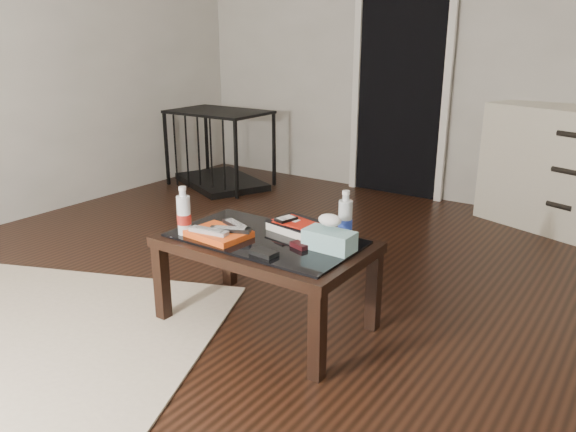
# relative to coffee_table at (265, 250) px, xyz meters

# --- Properties ---
(ground) EXTENTS (5.00, 5.00, 0.00)m
(ground) POSITION_rel_coffee_table_xyz_m (-0.10, 0.17, -0.40)
(ground) COLOR black
(ground) RESTS_ON ground
(doorway) EXTENTS (0.90, 0.08, 2.07)m
(doorway) POSITION_rel_coffee_table_xyz_m (-0.50, 2.63, 0.63)
(doorway) COLOR black
(doorway) RESTS_ON ground
(coffee_table) EXTENTS (1.00, 0.60, 0.46)m
(coffee_table) POSITION_rel_coffee_table_xyz_m (0.00, 0.00, 0.00)
(coffee_table) COLOR black
(coffee_table) RESTS_ON ground
(rug) EXTENTS (2.42, 2.14, 0.01)m
(rug) POSITION_rel_coffee_table_xyz_m (-0.98, -0.83, -0.39)
(rug) COLOR beige
(rug) RESTS_ON ground
(dresser) EXTENTS (1.30, 0.88, 0.90)m
(dresser) POSITION_rel_coffee_table_xyz_m (0.96, 2.40, 0.05)
(dresser) COLOR beige
(dresser) RESTS_ON ground
(pet_crate) EXTENTS (1.07, 0.92, 0.71)m
(pet_crate) POSITION_rel_coffee_table_xyz_m (-2.00, 1.94, -0.17)
(pet_crate) COLOR black
(pet_crate) RESTS_ON ground
(magazines) EXTENTS (0.30, 0.23, 0.03)m
(magazines) POSITION_rel_coffee_table_xyz_m (-0.19, -0.12, 0.08)
(magazines) COLOR #ED4F16
(magazines) RESTS_ON coffee_table
(remote_silver) EXTENTS (0.20, 0.08, 0.02)m
(remote_silver) POSITION_rel_coffee_table_xyz_m (-0.21, -0.17, 0.11)
(remote_silver) COLOR #9F9EA3
(remote_silver) RESTS_ON magazines
(remote_black_front) EXTENTS (0.20, 0.13, 0.02)m
(remote_black_front) POSITION_rel_coffee_table_xyz_m (-0.14, -0.10, 0.11)
(remote_black_front) COLOR black
(remote_black_front) RESTS_ON magazines
(remote_black_back) EXTENTS (0.20, 0.12, 0.02)m
(remote_black_back) POSITION_rel_coffee_table_xyz_m (-0.16, -0.03, 0.11)
(remote_black_back) COLOR black
(remote_black_back) RESTS_ON magazines
(textbook) EXTENTS (0.28, 0.24, 0.05)m
(textbook) POSITION_rel_coffee_table_xyz_m (0.07, 0.17, 0.09)
(textbook) COLOR black
(textbook) RESTS_ON coffee_table
(dvd_mailers) EXTENTS (0.22, 0.18, 0.01)m
(dvd_mailers) POSITION_rel_coffee_table_xyz_m (0.06, 0.16, 0.11)
(dvd_mailers) COLOR #B5190C
(dvd_mailers) RESTS_ON textbook
(ipod) EXTENTS (0.09, 0.12, 0.02)m
(ipod) POSITION_rel_coffee_table_xyz_m (0.02, 0.14, 0.12)
(ipod) COLOR black
(ipod) RESTS_ON dvd_mailers
(flip_phone) EXTENTS (0.10, 0.07, 0.02)m
(flip_phone) POSITION_rel_coffee_table_xyz_m (0.21, -0.02, 0.08)
(flip_phone) COLOR black
(flip_phone) RESTS_ON coffee_table
(wallet) EXTENTS (0.13, 0.08, 0.02)m
(wallet) POSITION_rel_coffee_table_xyz_m (0.13, -0.18, 0.07)
(wallet) COLOR black
(wallet) RESTS_ON coffee_table
(water_bottle_left) EXTENTS (0.08, 0.08, 0.24)m
(water_bottle_left) POSITION_rel_coffee_table_xyz_m (-0.36, -0.18, 0.18)
(water_bottle_left) COLOR silver
(water_bottle_left) RESTS_ON coffee_table
(water_bottle_right) EXTENTS (0.08, 0.08, 0.24)m
(water_bottle_right) POSITION_rel_coffee_table_xyz_m (0.32, 0.20, 0.18)
(water_bottle_right) COLOR silver
(water_bottle_right) RESTS_ON coffee_table
(tissue_box) EXTENTS (0.23, 0.12, 0.09)m
(tissue_box) POSITION_rel_coffee_table_xyz_m (0.33, 0.04, 0.11)
(tissue_box) COLOR teal
(tissue_box) RESTS_ON coffee_table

